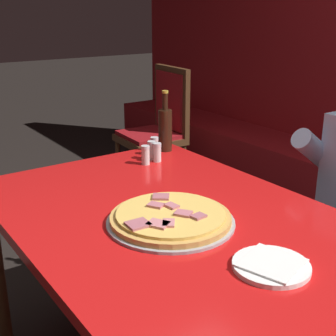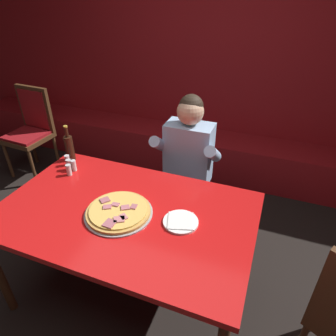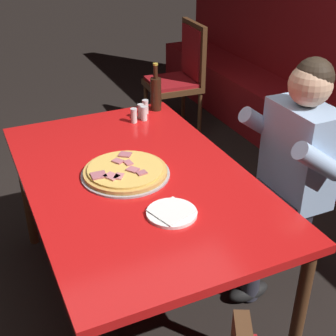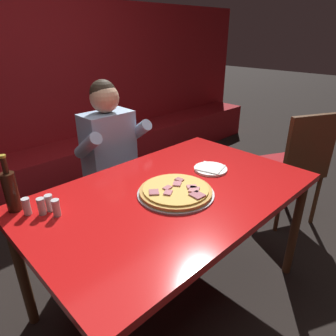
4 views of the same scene
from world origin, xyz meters
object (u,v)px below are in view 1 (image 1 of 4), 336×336
beer_bottle (165,128)px  dining_chair_side_aisle (159,124)px  shaker_black_pepper (154,147)px  pizza (170,218)px  shaker_oregano (146,156)px  main_dining_table (184,241)px  shaker_parmesan (152,151)px  plate_white_paper (271,265)px  shaker_red_pepper_flakes (157,153)px

beer_bottle → dining_chair_side_aisle: 1.39m
shaker_black_pepper → beer_bottle: bearing=110.0°
pizza → shaker_oregano: 0.61m
main_dining_table → shaker_parmesan: (-0.62, 0.27, 0.11)m
shaker_oregano → dining_chair_side_aisle: size_ratio=0.08×
beer_bottle → shaker_oregano: 0.24m
plate_white_paper → beer_bottle: beer_bottle is taller
pizza → plate_white_paper: 0.39m
shaker_red_pepper_flakes → dining_chair_side_aisle: dining_chair_side_aisle is taller
beer_bottle → dining_chair_side_aisle: (-1.14, 0.73, -0.31)m
shaker_red_pepper_flakes → shaker_oregano: (0.00, -0.06, 0.00)m
pizza → shaker_parmesan: 0.68m
pizza → shaker_oregano: (-0.55, 0.26, 0.02)m
pizza → shaker_red_pepper_flakes: 0.64m
pizza → dining_chair_side_aisle: size_ratio=0.41×
shaker_oregano → dining_chair_side_aisle: (-1.27, 0.93, -0.24)m
main_dining_table → pizza: size_ratio=3.81×
shaker_parmesan → dining_chair_side_aisle: 1.52m
pizza → plate_white_paper: (0.38, 0.06, -0.01)m
plate_white_paper → pizza: bearing=-170.7°
shaker_red_pepper_flakes → main_dining_table: bearing=-25.7°
shaker_red_pepper_flakes → shaker_oregano: size_ratio=1.00×
main_dining_table → pizza: bearing=-113.8°
main_dining_table → pizza: 0.10m
pizza → shaker_parmesan: bearing=152.0°
plate_white_paper → shaker_parmesan: bearing=165.4°
shaker_red_pepper_flakes → dining_chair_side_aisle: (-1.26, 0.86, -0.24)m
shaker_parmesan → shaker_oregano: bearing=-53.8°
dining_chair_side_aisle → pizza: bearing=-33.0°
main_dining_table → plate_white_paper: bearing=2.9°
main_dining_table → plate_white_paper: (0.36, 0.02, 0.08)m
pizza → shaker_parmesan: (-0.60, 0.32, 0.02)m
beer_bottle → dining_chair_side_aisle: beer_bottle is taller
beer_bottle → shaker_parmesan: 0.17m
shaker_parmesan → dining_chair_side_aisle: size_ratio=0.08×
plate_white_paper → shaker_black_pepper: (-1.03, 0.30, 0.03)m
main_dining_table → dining_chair_side_aisle: dining_chair_side_aisle is taller
plate_white_paper → beer_bottle: (-1.06, 0.39, 0.10)m
main_dining_table → plate_white_paper: size_ratio=7.56×
plate_white_paper → beer_bottle: bearing=159.9°
pizza → plate_white_paper: size_ratio=1.99×
main_dining_table → shaker_red_pepper_flakes: 0.65m
shaker_black_pepper → main_dining_table: bearing=-25.8°
plate_white_paper → shaker_red_pepper_flakes: shaker_red_pepper_flakes is taller
main_dining_table → shaker_red_pepper_flakes: (-0.57, 0.28, 0.11)m
shaker_oregano → shaker_black_pepper: bearing=130.8°
plate_white_paper → shaker_oregano: bearing=168.3°
main_dining_table → beer_bottle: bearing=149.8°
main_dining_table → pizza: (-0.02, -0.04, 0.09)m
shaker_parmesan → shaker_black_pepper: bearing=135.8°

